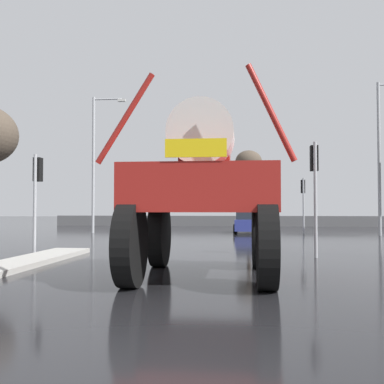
{
  "coord_description": "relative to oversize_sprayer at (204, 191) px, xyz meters",
  "views": [
    {
      "loc": [
        1.64,
        -4.24,
        1.62
      ],
      "look_at": [
        0.25,
        8.45,
        2.06
      ],
      "focal_mm": 43.13,
      "sensor_mm": 36.0,
      "label": 1
    }
  ],
  "objects": [
    {
      "name": "median_island",
      "position": [
        -5.26,
        1.46,
        -1.94
      ],
      "size": [
        1.28,
        7.98,
        0.15
      ],
      "primitive_type": "cube",
      "color": "#B2AFA8",
      "rests_on": "ground"
    },
    {
      "name": "traffic_signal_far_left",
      "position": [
        4.71,
        18.75,
        0.53
      ],
      "size": [
        0.24,
        0.55,
        3.48
      ],
      "color": "#A8AAAF",
      "rests_on": "ground"
    },
    {
      "name": "sedan_ahead",
      "position": [
        1.3,
        19.05,
        -1.3
      ],
      "size": [
        1.92,
        4.12,
        1.52
      ],
      "rotation": [
        0.0,
        0.0,
        1.56
      ],
      "color": "navy",
      "rests_on": "ground"
    },
    {
      "name": "bare_tree_far_center",
      "position": [
        1.47,
        30.97,
        3.61
      ],
      "size": [
        2.4,
        2.4,
        6.8
      ],
      "color": "#473828",
      "rests_on": "ground"
    },
    {
      "name": "roadside_barrier",
      "position": [
        -0.73,
        29.7,
        -1.56
      ],
      "size": [
        30.33,
        0.24,
        0.9
      ],
      "primitive_type": "cube",
      "color": "#59595B",
      "rests_on": "ground"
    },
    {
      "name": "streetlight_far_right",
      "position": [
        8.98,
        16.89,
        2.95
      ],
      "size": [
        2.09,
        0.24,
        8.95
      ],
      "color": "#A8AAAF",
      "rests_on": "ground"
    },
    {
      "name": "streetlight_far_left",
      "position": [
        -8.46,
        17.83,
        2.86
      ],
      "size": [
        2.19,
        0.24,
        8.77
      ],
      "color": "#A8AAAF",
      "rests_on": "ground"
    },
    {
      "name": "traffic_signal_near_right",
      "position": [
        3.27,
        4.62,
        0.74
      ],
      "size": [
        0.24,
        0.54,
        3.77
      ],
      "color": "#A8AAAF",
      "rests_on": "ground"
    },
    {
      "name": "ground_plane",
      "position": [
        -0.73,
        11.39,
        -2.01
      ],
      "size": [
        120.0,
        120.0,
        0.0
      ],
      "primitive_type": "plane",
      "color": "black"
    },
    {
      "name": "oversize_sprayer",
      "position": [
        0.0,
        0.0,
        0.0
      ],
      "size": [
        4.03,
        5.19,
        4.46
      ],
      "rotation": [
        0.0,
        0.0,
        1.58
      ],
      "color": "black",
      "rests_on": "ground"
    },
    {
      "name": "traffic_signal_near_left",
      "position": [
        -6.27,
        4.62,
        0.53
      ],
      "size": [
        0.24,
        0.54,
        3.49
      ],
      "color": "#A8AAAF",
      "rests_on": "ground"
    }
  ]
}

